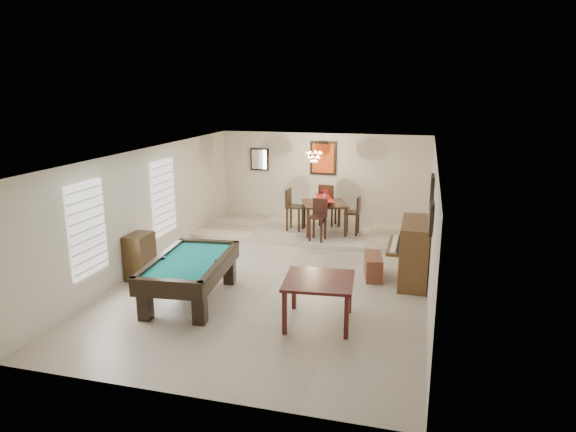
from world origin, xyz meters
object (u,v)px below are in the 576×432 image
at_px(piano_bench, 373,266).
at_px(apothecary_chest, 140,256).
at_px(dining_chair_south, 318,220).
at_px(dining_table, 324,215).
at_px(dining_chair_north, 328,204).
at_px(upright_piano, 407,251).
at_px(flower_vase, 325,194).
at_px(chandelier, 314,153).
at_px(square_table, 319,301).
at_px(dining_chair_west, 295,210).
at_px(dining_chair_east, 352,216).
at_px(pool_table, 191,280).

relative_size(piano_bench, apothecary_chest, 0.91).
distance_m(apothecary_chest, dining_chair_south, 4.45).
distance_m(dining_table, dining_chair_north, 0.75).
height_order(upright_piano, dining_chair_north, dining_chair_north).
distance_m(flower_vase, dining_chair_south, 0.94).
bearing_deg(flower_vase, chandelier, 164.38).
bearing_deg(dining_chair_south, flower_vase, 96.42).
bearing_deg(upright_piano, flower_vase, 129.35).
bearing_deg(flower_vase, square_table, -79.93).
bearing_deg(upright_piano, square_table, -119.41).
distance_m(flower_vase, dining_chair_west, 0.93).
relative_size(flower_vase, dining_chair_west, 0.22).
distance_m(dining_chair_north, chandelier, 1.65).
bearing_deg(apothecary_chest, dining_chair_east, 46.13).
height_order(pool_table, upright_piano, upright_piano).
distance_m(pool_table, dining_table, 5.02).
height_order(apothecary_chest, dining_chair_north, dining_chair_north).
distance_m(dining_table, dining_chair_east, 0.73).
distance_m(pool_table, chandelier, 5.33).
bearing_deg(piano_bench, chandelier, 124.06).
xyz_separation_m(apothecary_chest, chandelier, (2.77, 4.08, 1.73)).
height_order(dining_table, dining_chair_south, dining_chair_south).
xyz_separation_m(upright_piano, piano_bench, (-0.67, 0.02, -0.39)).
bearing_deg(chandelier, flower_vase, -15.62).
height_order(upright_piano, piano_bench, upright_piano).
bearing_deg(dining_chair_south, piano_bench, -42.91).
distance_m(piano_bench, dining_chair_east, 2.84).
xyz_separation_m(dining_table, chandelier, (-0.32, 0.09, 1.62)).
bearing_deg(pool_table, apothecary_chest, 147.30).
xyz_separation_m(apothecary_chest, flower_vase, (3.09, 4.00, 0.69)).
xyz_separation_m(piano_bench, chandelier, (-1.89, 2.79, 1.96)).
bearing_deg(piano_bench, flower_vase, 120.14).
bearing_deg(dining_chair_west, pool_table, 174.34).
bearing_deg(pool_table, flower_vase, 65.86).
distance_m(dining_chair_west, chandelier, 1.60).
bearing_deg(dining_chair_east, apothecary_chest, -41.92).
height_order(square_table, flower_vase, flower_vase).
distance_m(apothecary_chest, dining_chair_east, 5.51).
xyz_separation_m(dining_table, dining_chair_north, (-0.04, 0.74, 0.13)).
bearing_deg(chandelier, square_table, -76.72).
relative_size(dining_chair_north, chandelier, 1.94).
relative_size(upright_piano, dining_chair_south, 1.46).
xyz_separation_m(upright_piano, apothecary_chest, (-5.33, -1.27, -0.16)).
distance_m(dining_chair_west, dining_chair_east, 1.53).
xyz_separation_m(upright_piano, chandelier, (-2.56, 2.82, 1.57)).
bearing_deg(flower_vase, upright_piano, -50.65).
relative_size(pool_table, apothecary_chest, 2.46).
relative_size(apothecary_chest, dining_chair_east, 0.94).
height_order(square_table, dining_table, dining_table).
bearing_deg(dining_chair_north, chandelier, 74.08).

